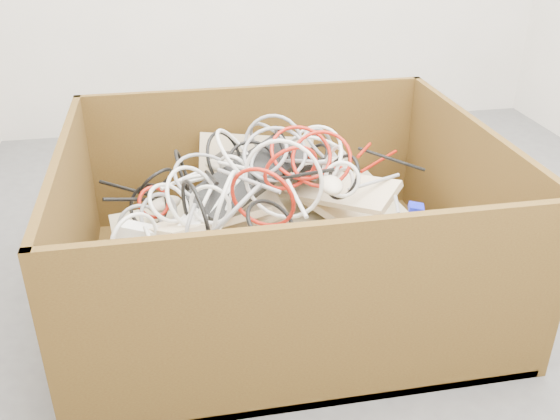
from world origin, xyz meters
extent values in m
plane|color=#4E4F51|center=(0.00, 0.00, 0.00)|extent=(3.00, 3.00, 0.00)
cube|color=#432B10|center=(-0.27, -0.13, 0.01)|extent=(1.31, 1.09, 0.03)
cube|color=#432B10|center=(-0.27, 0.40, 0.28)|extent=(1.31, 0.03, 0.56)
cube|color=#432B10|center=(-0.27, -0.67, 0.28)|extent=(1.31, 0.02, 0.56)
cube|color=#432B10|center=(0.37, -0.13, 0.28)|extent=(0.03, 1.04, 0.56)
cube|color=#432B10|center=(-0.92, -0.13, 0.28)|extent=(0.02, 1.04, 0.56)
cube|color=tan|center=(-0.27, -0.11, 0.08)|extent=(1.15, 0.99, 0.21)
cube|color=tan|center=(-0.38, -0.19, 0.17)|extent=(0.82, 0.74, 0.22)
cube|color=beige|center=(-0.46, -0.02, 0.22)|extent=(0.45, 0.23, 0.16)
cube|color=beige|center=(-0.08, 0.06, 0.22)|extent=(0.39, 0.39, 0.20)
cube|color=beige|center=(-0.34, -0.38, 0.21)|extent=(0.35, 0.44, 0.06)
cube|color=beige|center=(-0.57, -0.35, 0.24)|extent=(0.44, 0.25, 0.14)
cube|color=beige|center=(0.01, -0.34, 0.23)|extent=(0.18, 0.42, 0.21)
cube|color=beige|center=(-0.29, 0.29, 0.33)|extent=(0.44, 0.12, 0.18)
cube|color=beige|center=(-0.50, -0.15, 0.31)|extent=(0.42, 0.38, 0.14)
cube|color=beige|center=(-0.05, -0.01, 0.30)|extent=(0.38, 0.42, 0.14)
cube|color=black|center=(-0.25, 0.14, 0.36)|extent=(0.45, 0.29, 0.05)
cube|color=black|center=(-0.37, -0.06, 0.40)|extent=(0.43, 0.37, 0.15)
ellipsoid|color=beige|center=(-0.64, -0.04, 0.32)|extent=(0.13, 0.12, 0.04)
ellipsoid|color=beige|center=(-0.02, 0.13, 0.34)|extent=(0.12, 0.13, 0.04)
ellipsoid|color=beige|center=(-0.36, -0.41, 0.30)|extent=(0.13, 0.10, 0.04)
ellipsoid|color=beige|center=(-0.14, -0.23, 0.43)|extent=(0.08, 0.12, 0.04)
ellipsoid|color=beige|center=(-0.44, 0.06, 0.40)|extent=(0.13, 0.11, 0.04)
cube|color=white|center=(-0.49, -0.15, 0.36)|extent=(0.23, 0.25, 0.12)
cube|color=white|center=(-0.63, -0.27, 0.32)|extent=(0.30, 0.14, 0.10)
cube|color=#0C14BF|center=(0.12, -0.29, 0.36)|extent=(0.06, 0.05, 0.03)
torus|color=gray|center=(-0.07, 0.14, 0.40)|extent=(0.19, 0.24, 0.18)
torus|color=gray|center=(-0.17, -0.02, 0.42)|extent=(0.20, 0.19, 0.09)
torus|color=silver|center=(-0.54, -0.02, 0.39)|extent=(0.16, 0.14, 0.09)
torus|color=silver|center=(-0.53, -0.16, 0.35)|extent=(0.12, 0.21, 0.19)
torus|color=silver|center=(-0.55, -0.18, 0.40)|extent=(0.21, 0.23, 0.25)
torus|color=silver|center=(-0.50, -0.25, 0.41)|extent=(0.16, 0.07, 0.17)
torus|color=gray|center=(-0.28, -0.05, 0.47)|extent=(0.29, 0.25, 0.17)
torus|color=silver|center=(-0.40, 0.00, 0.41)|extent=(0.12, 0.11, 0.15)
torus|color=black|center=(-0.24, -0.08, 0.44)|extent=(0.10, 0.12, 0.14)
torus|color=black|center=(-0.57, 0.05, 0.37)|extent=(0.07, 0.25, 0.25)
torus|color=gray|center=(-0.57, -0.24, 0.34)|extent=(0.07, 0.20, 0.20)
torus|color=black|center=(-0.21, 0.09, 0.41)|extent=(0.11, 0.27, 0.26)
torus|color=black|center=(-0.55, -0.30, 0.39)|extent=(0.09, 0.32, 0.33)
torus|color=silver|center=(-0.47, -0.28, 0.42)|extent=(0.13, 0.26, 0.28)
torus|color=silver|center=(-0.10, -0.20, 0.43)|extent=(0.15, 0.08, 0.16)
torus|color=black|center=(-0.08, -0.15, 0.42)|extent=(0.12, 0.20, 0.18)
torus|color=#A3170B|center=(-0.67, -0.10, 0.36)|extent=(0.14, 0.07, 0.14)
torus|color=gray|center=(-0.44, -0.30, 0.41)|extent=(0.19, 0.27, 0.26)
torus|color=silver|center=(-0.06, -0.12, 0.38)|extent=(0.06, 0.14, 0.14)
torus|color=black|center=(-0.35, -0.38, 0.41)|extent=(0.15, 0.17, 0.14)
torus|color=#A3170B|center=(-0.20, -0.07, 0.48)|extent=(0.26, 0.21, 0.18)
torus|color=gray|center=(-0.71, -0.14, 0.30)|extent=(0.19, 0.04, 0.19)
torus|color=silver|center=(-0.11, -0.11, 0.44)|extent=(0.10, 0.20, 0.18)
torus|color=silver|center=(-0.62, -0.18, 0.39)|extent=(0.15, 0.14, 0.14)
torus|color=gray|center=(-0.65, -0.17, 0.35)|extent=(0.13, 0.12, 0.16)
torus|color=#A3170B|center=(-0.25, -0.17, 0.47)|extent=(0.25, 0.09, 0.24)
torus|color=black|center=(-0.66, 0.04, 0.36)|extent=(0.14, 0.13, 0.16)
torus|color=gray|center=(-0.10, 0.12, 0.38)|extent=(0.19, 0.17, 0.19)
torus|color=silver|center=(-0.72, -0.33, 0.36)|extent=(0.18, 0.15, 0.22)
torus|color=black|center=(-0.69, -0.03, 0.31)|extent=(0.14, 0.16, 0.17)
torus|color=silver|center=(-0.10, 0.13, 0.39)|extent=(0.25, 0.19, 0.21)
torus|color=black|center=(-0.11, 0.10, 0.38)|extent=(0.14, 0.18, 0.13)
torus|color=silver|center=(-0.40, -0.06, 0.47)|extent=(0.18, 0.26, 0.20)
torus|color=gray|center=(-0.30, -0.06, 0.46)|extent=(0.13, 0.17, 0.14)
torus|color=silver|center=(-0.09, 0.13, 0.38)|extent=(0.22, 0.23, 0.23)
torus|color=gray|center=(-0.50, -0.05, 0.40)|extent=(0.30, 0.30, 0.12)
torus|color=gray|center=(-0.26, 0.10, 0.44)|extent=(0.22, 0.16, 0.25)
torus|color=gray|center=(-0.25, 0.16, 0.41)|extent=(0.19, 0.23, 0.20)
torus|color=silver|center=(-0.29, -0.25, 0.47)|extent=(0.24, 0.16, 0.27)
torus|color=#A3170B|center=(-0.14, -0.12, 0.47)|extent=(0.24, 0.16, 0.20)
torus|color=#A3170B|center=(-0.36, -0.31, 0.45)|extent=(0.20, 0.14, 0.21)
torus|color=black|center=(-0.42, 0.11, 0.39)|extent=(0.15, 0.26, 0.27)
torus|color=black|center=(-0.35, -0.01, 0.43)|extent=(0.21, 0.17, 0.14)
cylinder|color=black|center=(-0.74, 0.04, 0.34)|extent=(0.22, 0.15, 0.03)
cylinder|color=black|center=(-0.15, -0.42, 0.37)|extent=(0.05, 0.15, 0.06)
cylinder|color=black|center=(-0.49, -0.10, 0.43)|extent=(0.04, 0.14, 0.04)
cylinder|color=#A3170B|center=(-0.12, -0.08, 0.41)|extent=(0.14, 0.06, 0.03)
cylinder|color=silver|center=(-0.25, -0.26, 0.41)|extent=(0.03, 0.17, 0.05)
cylinder|color=silver|center=(-0.63, -0.43, 0.36)|extent=(0.07, 0.15, 0.05)
cylinder|color=silver|center=(-0.67, -0.36, 0.34)|extent=(0.06, 0.18, 0.07)
cylinder|color=gray|center=(0.04, -0.10, 0.36)|extent=(0.19, 0.05, 0.04)
cylinder|color=gray|center=(-0.39, -0.21, 0.46)|extent=(0.17, 0.16, 0.03)
cylinder|color=silver|center=(-0.10, 0.02, 0.40)|extent=(0.17, 0.12, 0.06)
cylinder|color=#A3170B|center=(-0.16, 0.17, 0.37)|extent=(0.09, 0.11, 0.03)
cylinder|color=#A3170B|center=(-0.22, 0.27, 0.33)|extent=(0.13, 0.05, 0.03)
cylinder|color=black|center=(0.18, -0.40, 0.33)|extent=(0.15, 0.10, 0.05)
cylinder|color=silver|center=(-0.69, -0.36, 0.33)|extent=(0.16, 0.21, 0.10)
cylinder|color=silver|center=(-0.58, -0.06, 0.41)|extent=(0.13, 0.09, 0.03)
cylinder|color=black|center=(-0.74, -0.01, 0.33)|extent=(0.17, 0.09, 0.07)
cylinder|color=black|center=(0.17, 0.10, 0.35)|extent=(0.24, 0.09, 0.09)
cylinder|color=black|center=(-0.65, -0.53, 0.30)|extent=(0.14, 0.08, 0.03)
cylinder|color=#A3170B|center=(0.15, 0.15, 0.32)|extent=(0.19, 0.16, 0.02)
cylinder|color=black|center=(-0.22, -0.16, 0.44)|extent=(0.20, 0.10, 0.07)
cylinder|color=silver|center=(-0.39, -0.10, 0.45)|extent=(0.14, 0.17, 0.04)
cylinder|color=silver|center=(-0.16, -0.46, 0.40)|extent=(0.04, 0.12, 0.02)
cylinder|color=#A3170B|center=(0.07, 0.10, 0.39)|extent=(0.10, 0.14, 0.02)
camera|label=1|loc=(-0.60, -1.84, 1.23)|focal=39.63mm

